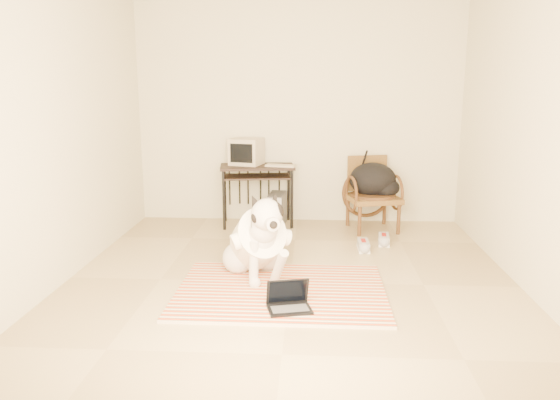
# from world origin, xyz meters

# --- Properties ---
(floor) EXTENTS (4.50, 4.50, 0.00)m
(floor) POSITION_xyz_m (0.00, 0.00, 0.00)
(floor) COLOR tan
(floor) RESTS_ON ground
(wall_back) EXTENTS (4.50, 0.00, 4.50)m
(wall_back) POSITION_xyz_m (0.00, 2.25, 1.35)
(wall_back) COLOR beige
(wall_back) RESTS_ON floor
(wall_front) EXTENTS (4.50, 0.00, 4.50)m
(wall_front) POSITION_xyz_m (0.00, -2.25, 1.35)
(wall_front) COLOR beige
(wall_front) RESTS_ON floor
(wall_left) EXTENTS (0.00, 4.50, 4.50)m
(wall_left) POSITION_xyz_m (-2.00, 0.00, 1.35)
(wall_left) COLOR beige
(wall_left) RESTS_ON floor
(wall_right) EXTENTS (0.00, 4.50, 4.50)m
(wall_right) POSITION_xyz_m (2.00, 0.00, 1.35)
(wall_right) COLOR beige
(wall_right) RESTS_ON floor
(rug) EXTENTS (1.76, 1.35, 0.02)m
(rug) POSITION_xyz_m (-0.07, -0.24, 0.01)
(rug) COLOR #E83E11
(rug) RESTS_ON floor
(dog) EXTENTS (0.69, 1.05, 0.86)m
(dog) POSITION_xyz_m (-0.29, 0.09, 0.34)
(dog) COLOR silver
(dog) RESTS_ON rug
(laptop) EXTENTS (0.38, 0.31, 0.23)m
(laptop) POSITION_xyz_m (0.01, -0.63, 0.08)
(laptop) COLOR black
(laptop) RESTS_ON rug
(computer_desk) EXTENTS (0.95, 0.61, 0.74)m
(computer_desk) POSITION_xyz_m (-0.49, 1.96, 0.64)
(computer_desk) COLOR black
(computer_desk) RESTS_ON floor
(crt_monitor) EXTENTS (0.43, 0.42, 0.32)m
(crt_monitor) POSITION_xyz_m (-0.62, 2.05, 0.90)
(crt_monitor) COLOR #B4A68D
(crt_monitor) RESTS_ON computer_desk
(desk_keyboard) EXTENTS (0.38, 0.20, 0.02)m
(desk_keyboard) POSITION_xyz_m (-0.20, 1.90, 0.75)
(desk_keyboard) COLOR #B4A68D
(desk_keyboard) RESTS_ON computer_desk
(pc_tower) EXTENTS (0.22, 0.45, 0.41)m
(pc_tower) POSITION_xyz_m (-0.24, 1.92, 0.20)
(pc_tower) COLOR #464649
(pc_tower) RESTS_ON floor
(rattan_chair) EXTENTS (0.68, 0.66, 0.87)m
(rattan_chair) POSITION_xyz_m (0.90, 1.86, 0.44)
(rattan_chair) COLOR brown
(rattan_chair) RESTS_ON floor
(backpack) EXTENTS (0.59, 0.46, 0.41)m
(backpack) POSITION_xyz_m (0.93, 1.86, 0.59)
(backpack) COLOR black
(backpack) RESTS_ON rattan_chair
(sneaker_left) EXTENTS (0.12, 0.29, 0.10)m
(sneaker_left) POSITION_xyz_m (0.74, 0.99, 0.04)
(sneaker_left) COLOR silver
(sneaker_left) RESTS_ON floor
(sneaker_right) EXTENTS (0.14, 0.30, 0.10)m
(sneaker_right) POSITION_xyz_m (0.98, 1.23, 0.04)
(sneaker_right) COLOR silver
(sneaker_right) RESTS_ON floor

